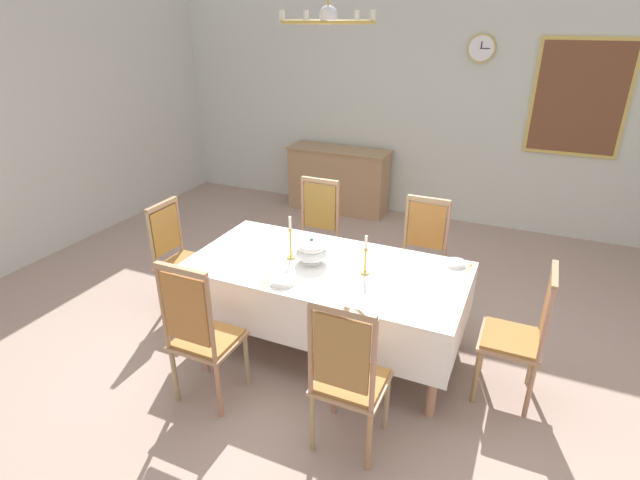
{
  "coord_description": "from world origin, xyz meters",
  "views": [
    {
      "loc": [
        1.38,
        -3.21,
        2.59
      ],
      "look_at": [
        -0.09,
        0.08,
        0.95
      ],
      "focal_mm": 27.61,
      "sensor_mm": 36.0,
      "label": 1
    }
  ],
  "objects_px": {
    "soup_tureen": "(312,251)",
    "spoon_secondary": "(270,278)",
    "dining_table": "(327,274)",
    "bowl_near_left": "(456,263)",
    "chair_south_b": "(348,376)",
    "mounted_clock": "(482,48)",
    "chair_north_b": "(421,254)",
    "bowl_near_right": "(282,281)",
    "chair_head_east": "(521,333)",
    "chandelier": "(328,20)",
    "chair_south_a": "(201,333)",
    "candlestick_west": "(290,242)",
    "sideboard": "(338,180)",
    "candlestick_east": "(365,259)",
    "chair_head_west": "(179,256)",
    "spoon_primary": "(470,266)",
    "chair_north_a": "(315,234)",
    "framed_painting": "(579,98)"
  },
  "relations": [
    {
      "from": "chair_south_b",
      "to": "bowl_near_left",
      "type": "height_order",
      "value": "chair_south_b"
    },
    {
      "from": "chair_north_b",
      "to": "candlestick_east",
      "type": "height_order",
      "value": "candlestick_east"
    },
    {
      "from": "candlestick_east",
      "to": "spoon_primary",
      "type": "xyz_separation_m",
      "value": [
        0.73,
        0.46,
        -0.12
      ]
    },
    {
      "from": "chair_head_east",
      "to": "bowl_near_right",
      "type": "distance_m",
      "value": 1.75
    },
    {
      "from": "chair_head_east",
      "to": "spoon_secondary",
      "type": "relative_size",
      "value": 5.98
    },
    {
      "from": "dining_table",
      "to": "candlestick_east",
      "type": "relative_size",
      "value": 6.86
    },
    {
      "from": "chair_north_b",
      "to": "soup_tureen",
      "type": "height_order",
      "value": "chair_north_b"
    },
    {
      "from": "chair_north_b",
      "to": "bowl_near_right",
      "type": "xyz_separation_m",
      "value": [
        -0.74,
        -1.35,
        0.24
      ]
    },
    {
      "from": "bowl_near_left",
      "to": "chair_south_a",
      "type": "bearing_deg",
      "value": -136.91
    },
    {
      "from": "candlestick_west",
      "to": "bowl_near_right",
      "type": "height_order",
      "value": "candlestick_west"
    },
    {
      "from": "dining_table",
      "to": "chair_south_b",
      "type": "bearing_deg",
      "value": -59.72
    },
    {
      "from": "spoon_secondary",
      "to": "mounted_clock",
      "type": "xyz_separation_m",
      "value": [
        0.87,
        3.7,
        1.46
      ]
    },
    {
      "from": "chair_south_a",
      "to": "candlestick_west",
      "type": "height_order",
      "value": "chair_south_a"
    },
    {
      "from": "chair_head_east",
      "to": "chandelier",
      "type": "height_order",
      "value": "chandelier"
    },
    {
      "from": "dining_table",
      "to": "chair_north_a",
      "type": "relative_size",
      "value": 1.95
    },
    {
      "from": "bowl_near_left",
      "to": "chair_north_b",
      "type": "bearing_deg",
      "value": 126.53
    },
    {
      "from": "chair_north_b",
      "to": "spoon_secondary",
      "type": "relative_size",
      "value": 6.06
    },
    {
      "from": "chair_south_a",
      "to": "candlestick_west",
      "type": "distance_m",
      "value": 1.03
    },
    {
      "from": "dining_table",
      "to": "mounted_clock",
      "type": "height_order",
      "value": "mounted_clock"
    },
    {
      "from": "chair_south_a",
      "to": "chair_head_east",
      "type": "distance_m",
      "value": 2.25
    },
    {
      "from": "chair_head_west",
      "to": "candlestick_west",
      "type": "height_order",
      "value": "candlestick_west"
    },
    {
      "from": "chair_head_east",
      "to": "bowl_near_left",
      "type": "relative_size",
      "value": 6.87
    },
    {
      "from": "bowl_near_left",
      "to": "dining_table",
      "type": "bearing_deg",
      "value": -155.32
    },
    {
      "from": "spoon_primary",
      "to": "chair_south_b",
      "type": "bearing_deg",
      "value": -104.41
    },
    {
      "from": "chair_south_b",
      "to": "candlestick_west",
      "type": "distance_m",
      "value": 1.34
    },
    {
      "from": "chair_north_a",
      "to": "spoon_secondary",
      "type": "xyz_separation_m",
      "value": [
        0.23,
        -1.32,
        0.2
      ]
    },
    {
      "from": "dining_table",
      "to": "bowl_near_left",
      "type": "distance_m",
      "value": 1.04
    },
    {
      "from": "dining_table",
      "to": "candlestick_west",
      "type": "relative_size",
      "value": 5.92
    },
    {
      "from": "chair_south_a",
      "to": "candlestick_west",
      "type": "bearing_deg",
      "value": 77.05
    },
    {
      "from": "chair_north_a",
      "to": "chandelier",
      "type": "relative_size",
      "value": 1.7
    },
    {
      "from": "candlestick_west",
      "to": "spoon_primary",
      "type": "height_order",
      "value": "candlestick_west"
    },
    {
      "from": "chair_north_a",
      "to": "chair_head_west",
      "type": "relative_size",
      "value": 1.05
    },
    {
      "from": "chair_north_b",
      "to": "spoon_primary",
      "type": "bearing_deg",
      "value": 135.14
    },
    {
      "from": "chair_north_b",
      "to": "bowl_near_right",
      "type": "bearing_deg",
      "value": 61.14
    },
    {
      "from": "soup_tureen",
      "to": "mounted_clock",
      "type": "relative_size",
      "value": 0.82
    },
    {
      "from": "sideboard",
      "to": "chandelier",
      "type": "height_order",
      "value": "chandelier"
    },
    {
      "from": "mounted_clock",
      "to": "bowl_near_right",
      "type": "bearing_deg",
      "value": -101.47
    },
    {
      "from": "chair_head_east",
      "to": "framed_painting",
      "type": "xyz_separation_m",
      "value": [
        0.23,
        3.34,
        1.17
      ]
    },
    {
      "from": "dining_table",
      "to": "chair_south_b",
      "type": "height_order",
      "value": "chair_south_b"
    },
    {
      "from": "sideboard",
      "to": "dining_table",
      "type": "bearing_deg",
      "value": 110.44
    },
    {
      "from": "candlestick_west",
      "to": "mounted_clock",
      "type": "xyz_separation_m",
      "value": [
        0.89,
        3.33,
        1.32
      ]
    },
    {
      "from": "candlestick_east",
      "to": "sideboard",
      "type": "height_order",
      "value": "candlestick_east"
    },
    {
      "from": "soup_tureen",
      "to": "spoon_secondary",
      "type": "distance_m",
      "value": 0.42
    },
    {
      "from": "dining_table",
      "to": "soup_tureen",
      "type": "bearing_deg",
      "value": 180.0
    },
    {
      "from": "chair_south_b",
      "to": "candlestick_east",
      "type": "bearing_deg",
      "value": 103.81
    },
    {
      "from": "bowl_near_left",
      "to": "spoon_secondary",
      "type": "height_order",
      "value": "bowl_near_left"
    },
    {
      "from": "soup_tureen",
      "to": "candlestick_east",
      "type": "xyz_separation_m",
      "value": [
        0.45,
        0.0,
        0.02
      ]
    },
    {
      "from": "dining_table",
      "to": "chair_south_a",
      "type": "xyz_separation_m",
      "value": [
        -0.54,
        -0.95,
        -0.11
      ]
    },
    {
      "from": "chandelier",
      "to": "chair_north_a",
      "type": "bearing_deg",
      "value": 119.64
    },
    {
      "from": "chair_south_b",
      "to": "chair_head_west",
      "type": "relative_size",
      "value": 1.07
    }
  ]
}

